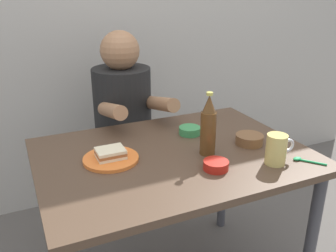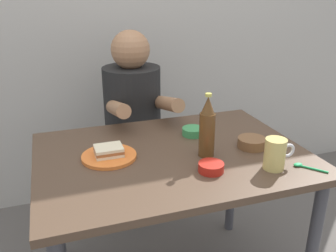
% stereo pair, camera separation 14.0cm
% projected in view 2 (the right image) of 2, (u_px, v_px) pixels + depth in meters
% --- Properties ---
extents(wall_back, '(4.40, 0.09, 2.60)m').
position_uv_depth(wall_back, '(116.00, 0.00, 2.22)').
color(wall_back, '#ADA89E').
rests_on(wall_back, ground).
extents(dining_table, '(1.10, 0.80, 0.74)m').
position_uv_depth(dining_table, '(172.00, 173.00, 1.53)').
color(dining_table, '#4C3828').
rests_on(dining_table, ground).
extents(stool, '(0.34, 0.34, 0.45)m').
position_uv_depth(stool, '(135.00, 169.00, 2.19)').
color(stool, '#4C4C51').
rests_on(stool, ground).
extents(person_seated, '(0.33, 0.56, 0.72)m').
position_uv_depth(person_seated, '(133.00, 104.00, 2.03)').
color(person_seated, black).
rests_on(person_seated, stool).
extents(plate_orange, '(0.22, 0.22, 0.01)m').
position_uv_depth(plate_orange, '(109.00, 156.00, 1.45)').
color(plate_orange, orange).
rests_on(plate_orange, dining_table).
extents(sandwich, '(0.11, 0.09, 0.04)m').
position_uv_depth(sandwich, '(109.00, 151.00, 1.44)').
color(sandwich, beige).
rests_on(sandwich, plate_orange).
extents(beer_mug, '(0.13, 0.08, 0.12)m').
position_uv_depth(beer_mug, '(275.00, 154.00, 1.35)').
color(beer_mug, '#D1BC66').
rests_on(beer_mug, dining_table).
extents(beer_bottle, '(0.06, 0.06, 0.26)m').
position_uv_depth(beer_bottle, '(207.00, 128.00, 1.43)').
color(beer_bottle, '#593819').
rests_on(beer_bottle, dining_table).
extents(dip_bowl_green, '(0.10, 0.10, 0.03)m').
position_uv_depth(dip_bowl_green, '(193.00, 131.00, 1.67)').
color(dip_bowl_green, '#388C4C').
rests_on(dip_bowl_green, dining_table).
extents(sambal_bowl_red, '(0.10, 0.10, 0.03)m').
position_uv_depth(sambal_bowl_red, '(211.00, 167.00, 1.34)').
color(sambal_bowl_red, '#B21E14').
rests_on(sambal_bowl_red, dining_table).
extents(condiment_bowl_brown, '(0.12, 0.12, 0.04)m').
position_uv_depth(condiment_bowl_brown, '(252.00, 142.00, 1.54)').
color(condiment_bowl_brown, brown).
rests_on(condiment_bowl_brown, dining_table).
extents(spoon, '(0.09, 0.10, 0.01)m').
position_uv_depth(spoon, '(304.00, 166.00, 1.37)').
color(spoon, '#26A559').
rests_on(spoon, dining_table).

